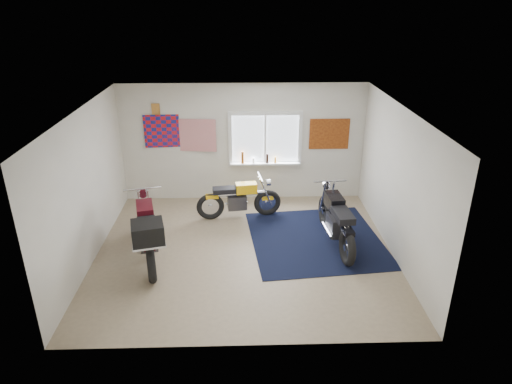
{
  "coord_description": "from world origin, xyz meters",
  "views": [
    {
      "loc": [
        -0.01,
        -7.43,
        4.46
      ],
      "look_at": [
        0.23,
        0.4,
        1.05
      ],
      "focal_mm": 32.0,
      "sensor_mm": 36.0,
      "label": 1
    }
  ],
  "objects_px": {
    "navy_rug": "(315,239)",
    "yellow_triumph": "(239,200)",
    "black_chrome_bike": "(336,221)",
    "maroon_tourer": "(147,233)"
  },
  "relations": [
    {
      "from": "black_chrome_bike",
      "to": "maroon_tourer",
      "type": "xyz_separation_m",
      "value": [
        -3.46,
        -0.57,
        0.12
      ]
    },
    {
      "from": "navy_rug",
      "to": "yellow_triumph",
      "type": "bearing_deg",
      "value": 145.58
    },
    {
      "from": "black_chrome_bike",
      "to": "navy_rug",
      "type": "bearing_deg",
      "value": 58.13
    },
    {
      "from": "black_chrome_bike",
      "to": "maroon_tourer",
      "type": "height_order",
      "value": "maroon_tourer"
    },
    {
      "from": "yellow_triumph",
      "to": "maroon_tourer",
      "type": "relative_size",
      "value": 0.81
    },
    {
      "from": "black_chrome_bike",
      "to": "maroon_tourer",
      "type": "relative_size",
      "value": 0.95
    },
    {
      "from": "navy_rug",
      "to": "yellow_triumph",
      "type": "relative_size",
      "value": 1.42
    },
    {
      "from": "yellow_triumph",
      "to": "maroon_tourer",
      "type": "distance_m",
      "value": 2.4
    },
    {
      "from": "navy_rug",
      "to": "yellow_triumph",
      "type": "height_order",
      "value": "yellow_triumph"
    },
    {
      "from": "navy_rug",
      "to": "black_chrome_bike",
      "type": "height_order",
      "value": "black_chrome_bike"
    }
  ]
}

